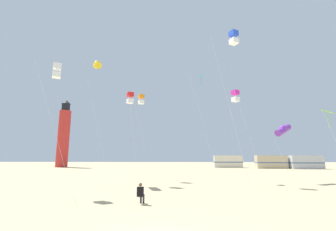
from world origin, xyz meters
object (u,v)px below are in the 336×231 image
at_px(kite_box_magenta, 235,96).
at_px(kite_box_blue, 234,38).
at_px(kite_diamond_lime, 328,114).
at_px(kite_diamond_cyan, 201,80).
at_px(rv_van_silver, 306,162).
at_px(kite_tube_gold, 97,65).
at_px(kite_box_white, 57,71).
at_px(lighthouse_distant, 64,135).
at_px(rv_van_tan, 271,162).
at_px(kite_box_scarlet, 130,98).
at_px(kite_box_orange, 141,99).
at_px(kite_flyer_standing, 141,193).
at_px(kite_tube_violet, 283,130).
at_px(rv_van_cream, 228,162).

bearing_deg(kite_box_magenta, kite_box_blue, -103.38).
height_order(kite_box_blue, kite_diamond_lime, kite_box_blue).
xyz_separation_m(kite_diamond_cyan, rv_van_silver, (24.47, 24.65, -10.07)).
distance_m(kite_diamond_cyan, kite_tube_gold, 11.87).
height_order(kite_diamond_lime, kite_box_white, kite_box_white).
distance_m(lighthouse_distant, rv_van_tan, 49.45).
distance_m(kite_box_white, kite_box_scarlet, 7.66).
xyz_separation_m(kite_box_magenta, kite_box_scarlet, (-10.61, 0.50, 0.03)).
xyz_separation_m(kite_box_orange, kite_diamond_lime, (15.49, -9.65, -3.66)).
xyz_separation_m(kite_flyer_standing, kite_box_scarlet, (-2.71, 9.50, 7.92)).
bearing_deg(kite_flyer_standing, kite_tube_violet, -128.30).
bearing_deg(kite_box_magenta, kite_tube_violet, 23.26).
height_order(kite_diamond_cyan, kite_tube_violet, kite_diamond_cyan).
bearing_deg(kite_box_magenta, kite_box_orange, 155.91).
relative_size(kite_diamond_lime, lighthouse_distant, 0.36).
distance_m(kite_box_orange, kite_tube_gold, 6.32).
xyz_separation_m(kite_box_scarlet, lighthouse_distant, (-23.37, 33.55, -0.70)).
height_order(kite_box_orange, kite_box_magenta, kite_box_orange).
distance_m(rv_van_cream, rv_van_tan, 9.28).
height_order(kite_tube_gold, rv_van_tan, kite_tube_gold).
height_order(kite_box_magenta, kite_box_scarlet, kite_box_scarlet).
bearing_deg(kite_box_white, kite_flyer_standing, -25.06).
relative_size(kite_flyer_standing, kite_box_orange, 0.12).
bearing_deg(kite_box_white, kite_tube_violet, 21.01).
distance_m(rv_van_tan, rv_van_silver, 6.86).
relative_size(kite_box_scarlet, rv_van_cream, 1.38).
bearing_deg(kite_tube_gold, kite_box_magenta, -4.34).
xyz_separation_m(lighthouse_distant, rv_van_cream, (40.23, -0.67, -6.45)).
xyz_separation_m(kite_flyer_standing, kite_box_magenta, (7.90, 9.00, 7.89)).
xyz_separation_m(kite_tube_gold, rv_van_cream, (20.73, 32.27, -11.03)).
bearing_deg(lighthouse_distant, rv_van_tan, -4.79).
distance_m(kite_box_white, kite_tube_gold, 7.46).
xyz_separation_m(kite_flyer_standing, rv_van_silver, (29.44, 37.34, 0.78)).
xyz_separation_m(kite_box_orange, kite_box_magenta, (10.10, -4.52, -0.89)).
bearing_deg(kite_box_orange, rv_van_cream, 60.46).
relative_size(kite_diamond_cyan, kite_box_white, 1.25).
bearing_deg(kite_tube_gold, kite_box_scarlet, -8.83).
bearing_deg(rv_van_silver, lighthouse_distant, 176.84).
bearing_deg(kite_box_orange, kite_box_blue, -44.36).
relative_size(kite_tube_violet, kite_tube_gold, 0.46).
xyz_separation_m(kite_diamond_cyan, rv_van_cream, (9.18, 29.68, -10.07)).
xyz_separation_m(kite_diamond_cyan, kite_box_orange, (-7.17, 0.82, -2.06)).
height_order(kite_diamond_cyan, rv_van_tan, kite_diamond_cyan).
bearing_deg(kite_tube_gold, rv_van_tan, 44.51).
relative_size(kite_diamond_cyan, kite_tube_violet, 2.01).
xyz_separation_m(kite_box_orange, rv_van_cream, (16.35, 28.86, -8.00)).
distance_m(kite_box_blue, kite_tube_violet, 11.65).
bearing_deg(kite_diamond_lime, kite_flyer_standing, -163.76).
xyz_separation_m(kite_box_orange, lighthouse_distant, (-23.88, 29.53, -1.55)).
bearing_deg(kite_flyer_standing, kite_box_blue, -134.56).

